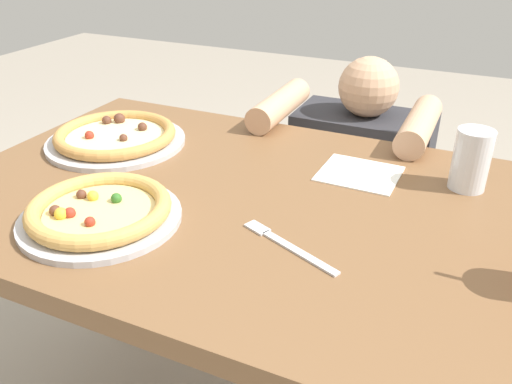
{
  "coord_description": "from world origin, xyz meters",
  "views": [
    {
      "loc": [
        0.37,
        -0.81,
        1.24
      ],
      "look_at": [
        0.01,
        -0.03,
        0.78
      ],
      "focal_mm": 37.08,
      "sensor_mm": 36.0,
      "label": 1
    }
  ],
  "objects_px": {
    "pizza_far": "(116,137)",
    "water_cup_clear": "(472,159)",
    "fork": "(285,244)",
    "diner_seated": "(355,211)",
    "pizza_near": "(100,212)"
  },
  "relations": [
    {
      "from": "pizza_far",
      "to": "water_cup_clear",
      "type": "xyz_separation_m",
      "value": [
        0.77,
        0.11,
        0.04
      ]
    },
    {
      "from": "pizza_near",
      "to": "diner_seated",
      "type": "distance_m",
      "value": 0.96
    },
    {
      "from": "pizza_far",
      "to": "diner_seated",
      "type": "distance_m",
      "value": 0.81
    },
    {
      "from": "pizza_far",
      "to": "water_cup_clear",
      "type": "relative_size",
      "value": 2.64
    },
    {
      "from": "diner_seated",
      "to": "pizza_far",
      "type": "bearing_deg",
      "value": -130.08
    },
    {
      "from": "fork",
      "to": "diner_seated",
      "type": "bearing_deg",
      "value": 94.41
    },
    {
      "from": "water_cup_clear",
      "to": "diner_seated",
      "type": "bearing_deg",
      "value": 125.22
    },
    {
      "from": "pizza_near",
      "to": "pizza_far",
      "type": "bearing_deg",
      "value": 123.32
    },
    {
      "from": "pizza_far",
      "to": "fork",
      "type": "height_order",
      "value": "pizza_far"
    },
    {
      "from": "pizza_near",
      "to": "diner_seated",
      "type": "relative_size",
      "value": 0.32
    },
    {
      "from": "pizza_near",
      "to": "diner_seated",
      "type": "height_order",
      "value": "diner_seated"
    },
    {
      "from": "water_cup_clear",
      "to": "fork",
      "type": "distance_m",
      "value": 0.43
    },
    {
      "from": "pizza_far",
      "to": "water_cup_clear",
      "type": "height_order",
      "value": "water_cup_clear"
    },
    {
      "from": "pizza_near",
      "to": "pizza_far",
      "type": "distance_m",
      "value": 0.35
    },
    {
      "from": "pizza_far",
      "to": "fork",
      "type": "relative_size",
      "value": 1.67
    }
  ]
}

